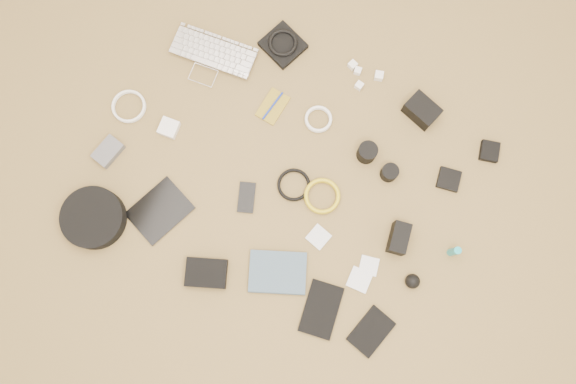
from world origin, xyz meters
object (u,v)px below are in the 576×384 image
at_px(dslr_camera, 422,111).
at_px(tablet, 160,211).
at_px(laptop, 209,63).
at_px(headphone_case, 94,218).
at_px(paperback, 276,294).
at_px(phone, 247,198).

height_order(dslr_camera, tablet, dslr_camera).
relative_size(dslr_camera, tablet, 0.58).
distance_m(laptop, headphone_case, 0.73).
xyz_separation_m(laptop, paperback, (0.60, -0.70, -0.00)).
relative_size(tablet, headphone_case, 0.92).
bearing_deg(phone, paperback, -67.08).
height_order(phone, paperback, paperback).
distance_m(phone, headphone_case, 0.56).
height_order(tablet, phone, same).
height_order(dslr_camera, phone, dslr_camera).
xyz_separation_m(phone, paperback, (0.25, -0.28, 0.01)).
bearing_deg(paperback, tablet, 58.08).
height_order(dslr_camera, headphone_case, dslr_camera).
bearing_deg(phone, tablet, -165.94).
relative_size(laptop, phone, 2.84).
relative_size(laptop, paperback, 1.60).
bearing_deg(headphone_case, dslr_camera, 42.59).
distance_m(tablet, phone, 0.32).
relative_size(dslr_camera, phone, 1.06).
xyz_separation_m(laptop, phone, (0.35, -0.42, -0.01)).
bearing_deg(dslr_camera, laptop, -150.46).
bearing_deg(dslr_camera, paperback, -85.18).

